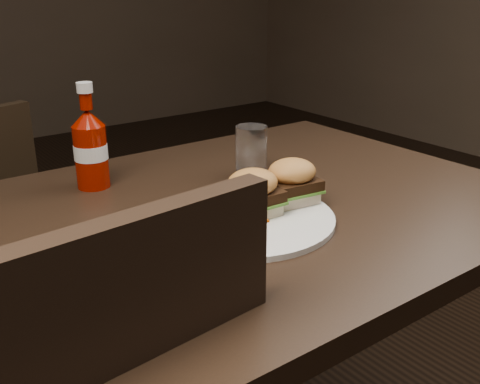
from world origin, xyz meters
TOP-DOWN VIEW (x-y plane):
  - dining_table at (0.00, 0.00)m, footprint 1.20×0.80m
  - plate at (0.02, -0.07)m, footprint 0.31×0.31m
  - sandwich_half_a at (0.04, -0.07)m, footprint 0.08×0.08m
  - sandwich_half_b at (0.13, -0.07)m, footprint 0.09×0.08m
  - fries_pile at (-0.04, -0.08)m, footprint 0.13×0.13m
  - ketchup_bottle at (-0.12, 0.25)m, footprint 0.07×0.07m
  - tumbler at (0.18, 0.11)m, footprint 0.09×0.09m

SIDE VIEW (x-z plane):
  - dining_table at x=0.00m, z-range 0.71..0.75m
  - plate at x=0.02m, z-range 0.75..0.76m
  - sandwich_half_a at x=0.04m, z-range 0.76..0.78m
  - sandwich_half_b at x=0.13m, z-range 0.76..0.78m
  - fries_pile at x=-0.04m, z-range 0.76..0.81m
  - tumbler at x=0.18m, z-range 0.75..0.86m
  - ketchup_bottle at x=-0.12m, z-range 0.75..0.87m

